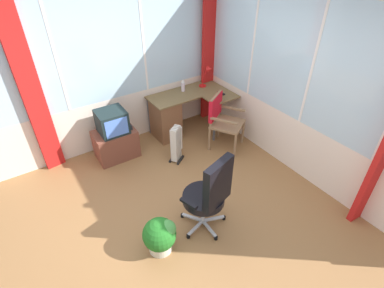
# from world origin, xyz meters

# --- Properties ---
(ground) EXTENTS (4.88, 5.24, 0.06)m
(ground) POSITION_xyz_m (0.00, 0.00, -0.03)
(ground) COLOR olive
(north_window_panel) EXTENTS (3.88, 0.07, 2.64)m
(north_window_panel) POSITION_xyz_m (0.00, 2.15, 1.32)
(north_window_panel) COLOR silver
(north_window_panel) RESTS_ON ground
(east_window_panel) EXTENTS (0.07, 4.24, 2.64)m
(east_window_panel) POSITION_xyz_m (1.97, 0.00, 1.32)
(east_window_panel) COLOR silver
(east_window_panel) RESTS_ON ground
(curtain_north_left) EXTENTS (0.28, 0.11, 2.54)m
(curtain_north_left) POSITION_xyz_m (-1.07, 2.07, 1.27)
(curtain_north_left) COLOR red
(curtain_north_left) RESTS_ON ground
(curtain_corner) EXTENTS (0.28, 0.09, 2.54)m
(curtain_corner) POSITION_xyz_m (1.84, 2.02, 1.27)
(curtain_corner) COLOR red
(curtain_corner) RESTS_ON ground
(desk) EXTENTS (1.36, 0.91, 0.73)m
(desk) POSITION_xyz_m (0.87, 1.81, 0.40)
(desk) COLOR brown
(desk) RESTS_ON ground
(desk_lamp) EXTENTS (0.24, 0.20, 0.38)m
(desk_lamp) POSITION_xyz_m (1.70, 1.84, 0.98)
(desk_lamp) COLOR red
(desk_lamp) RESTS_ON desk
(tv_remote) EXTENTS (0.07, 0.16, 0.02)m
(tv_remote) POSITION_xyz_m (1.71, 1.46, 0.74)
(tv_remote) COLOR black
(tv_remote) RESTS_ON desk
(spray_bottle) EXTENTS (0.06, 0.06, 0.22)m
(spray_bottle) POSITION_xyz_m (1.22, 1.91, 0.83)
(spray_bottle) COLOR silver
(spray_bottle) RESTS_ON desk
(wooden_armchair) EXTENTS (0.66, 0.66, 0.92)m
(wooden_armchair) POSITION_xyz_m (1.41, 1.08, 0.58)
(wooden_armchair) COLOR #8C6B4A
(wooden_armchair) RESTS_ON ground
(office_chair) EXTENTS (0.63, 0.56, 1.08)m
(office_chair) POSITION_xyz_m (0.21, -0.24, 0.59)
(office_chair) COLOR #B7B7BF
(office_chair) RESTS_ON ground
(tv_on_stand) EXTENTS (0.65, 0.45, 0.83)m
(tv_on_stand) POSITION_xyz_m (-0.16, 1.75, 0.37)
(tv_on_stand) COLOR brown
(tv_on_stand) RESTS_ON ground
(space_heater) EXTENTS (0.29, 0.27, 0.61)m
(space_heater) POSITION_xyz_m (0.60, 1.14, 0.31)
(space_heater) COLOR silver
(space_heater) RESTS_ON ground
(potted_plant) EXTENTS (0.38, 0.38, 0.45)m
(potted_plant) POSITION_xyz_m (-0.43, -0.19, 0.25)
(potted_plant) COLOR beige
(potted_plant) RESTS_ON ground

